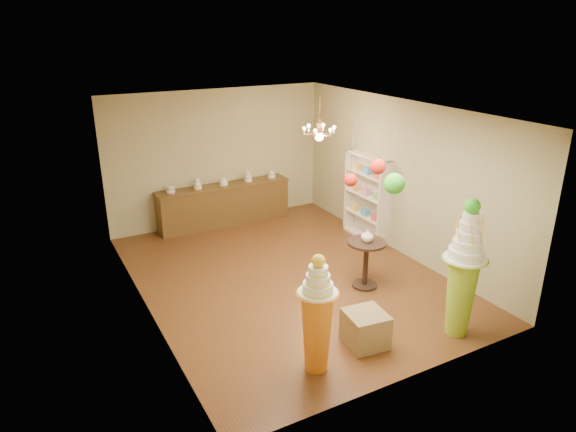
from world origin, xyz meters
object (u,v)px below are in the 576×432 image
pedestal_green (462,280)px  pedestal_orange (317,322)px  sideboard (224,204)px  round_table (366,258)px

pedestal_green → pedestal_orange: (-2.26, 0.27, -0.17)m
pedestal_orange → sideboard: bearing=80.5°
sideboard → pedestal_orange: bearing=-99.5°
pedestal_green → pedestal_orange: 2.29m
pedestal_orange → round_table: bearing=38.5°
pedestal_orange → sideboard: size_ratio=0.55×
pedestal_orange → pedestal_green: bearing=-6.8°
pedestal_green → round_table: bearing=100.4°
pedestal_green → pedestal_orange: size_ratio=1.26×
sideboard → round_table: sideboard is taller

